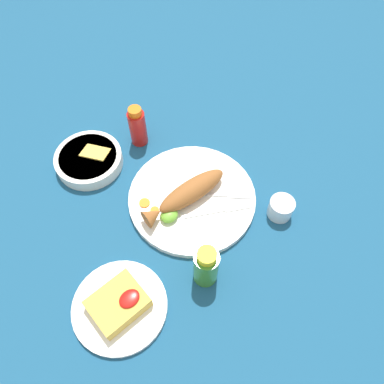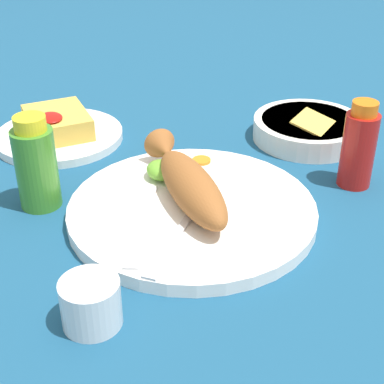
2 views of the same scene
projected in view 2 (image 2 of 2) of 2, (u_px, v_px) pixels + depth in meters
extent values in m
plane|color=navy|center=(192.00, 216.00, 0.79)|extent=(4.00, 4.00, 0.00)
cylinder|color=white|center=(192.00, 211.00, 0.79)|extent=(0.33, 0.33, 0.02)
ellipsoid|color=#935628|center=(192.00, 188.00, 0.77)|extent=(0.20, 0.07, 0.05)
cone|color=#935628|center=(164.00, 149.00, 0.87)|extent=(0.05, 0.05, 0.05)
cube|color=silver|center=(187.00, 219.00, 0.75)|extent=(0.09, 0.09, 0.00)
cube|color=silver|center=(160.00, 261.00, 0.68)|extent=(0.06, 0.06, 0.00)
cube|color=silver|center=(148.00, 209.00, 0.77)|extent=(0.10, 0.06, 0.00)
cube|color=silver|center=(136.00, 251.00, 0.69)|extent=(0.07, 0.05, 0.00)
cylinder|color=orange|center=(201.00, 160.00, 0.89)|extent=(0.03, 0.03, 0.00)
cylinder|color=orange|center=(182.00, 167.00, 0.87)|extent=(0.02, 0.02, 0.00)
ellipsoid|color=#6BB233|center=(161.00, 170.00, 0.84)|extent=(0.05, 0.04, 0.03)
cylinder|color=#B21914|center=(358.00, 150.00, 0.84)|extent=(0.05, 0.05, 0.11)
cylinder|color=orange|center=(365.00, 108.00, 0.81)|extent=(0.04, 0.04, 0.02)
cylinder|color=#3D8428|center=(37.00, 169.00, 0.79)|extent=(0.06, 0.06, 0.11)
cylinder|color=yellow|center=(30.00, 124.00, 0.76)|extent=(0.04, 0.04, 0.02)
cylinder|color=silver|center=(91.00, 303.00, 0.60)|extent=(0.06, 0.06, 0.05)
cylinder|color=white|center=(92.00, 314.00, 0.61)|extent=(0.05, 0.05, 0.02)
cylinder|color=white|center=(59.00, 136.00, 0.99)|extent=(0.21, 0.21, 0.01)
cube|color=gold|center=(58.00, 123.00, 0.98)|extent=(0.12, 0.10, 0.04)
ellipsoid|color=#AD140F|center=(51.00, 118.00, 0.94)|extent=(0.05, 0.04, 0.01)
cylinder|color=white|center=(308.00, 129.00, 0.99)|extent=(0.18, 0.18, 0.04)
cylinder|color=olive|center=(309.00, 123.00, 0.98)|extent=(0.16, 0.16, 0.01)
cube|color=gold|center=(321.00, 126.00, 0.95)|extent=(0.11, 0.10, 0.02)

